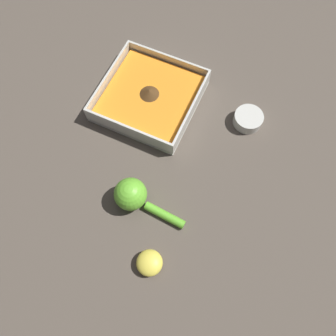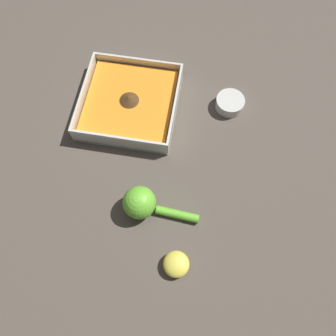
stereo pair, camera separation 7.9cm
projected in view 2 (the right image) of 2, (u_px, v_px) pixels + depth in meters
The scene contains 5 objects.
ground_plane at pixel (129, 97), 0.90m from camera, with size 4.00×4.00×0.00m, color brown.
square_dish at pixel (130, 104), 0.87m from camera, with size 0.25×0.25×0.05m.
spice_bowl at pixel (230, 103), 0.88m from camera, with size 0.08×0.08×0.03m.
lemon_squeezer at pixel (143, 203), 0.75m from camera, with size 0.08×0.18×0.08m.
lemon_half at pixel (176, 264), 0.72m from camera, with size 0.06×0.06×0.03m.
Camera 2 is at (-0.50, -0.19, 0.76)m, focal length 35.00 mm.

